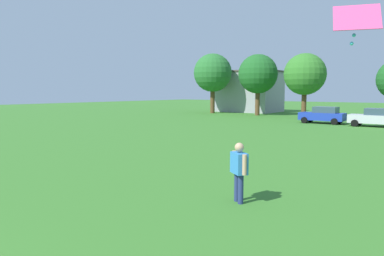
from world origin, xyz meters
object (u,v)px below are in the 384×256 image
Objects in this scene: tree_left at (258,74)px; kite at (356,19)px; parked_car_blue_0 at (323,115)px; adult_bystander at (239,167)px; tree_far_left at (213,73)px; parked_car_silver_1 at (376,117)px; tree_center at (305,74)px.

kite is at bearing -59.38° from tree_left.
parked_car_blue_0 is 0.53× the size of tree_left.
adult_bystander is 38.64m from tree_left.
tree_far_left is at bearing 176.85° from tree_left.
parked_car_silver_1 is 0.56× the size of tree_center.
tree_center is (-10.03, 33.16, 4.15)m from adult_bystander.
tree_far_left reaches higher than kite.
tree_center reaches higher than parked_car_blue_0.
adult_bystander is 5.15m from kite.
adult_bystander is 34.89m from tree_center.
tree_left reaches higher than adult_bystander.
tree_far_left reaches higher than adult_bystander.
tree_far_left is 1.13× the size of tree_center.
tree_center is at bearing -6.98° from tree_far_left.
kite is 25.80m from parked_car_silver_1.
parked_car_silver_1 is at bearing 128.02° from adult_bystander.
parked_car_blue_0 is at bearing -54.95° from tree_center.
parked_car_blue_0 is (-8.61, 25.74, -4.30)m from kite.
parked_car_silver_1 is 0.49× the size of tree_far_left.
adult_bystander is at bearing -73.17° from tree_center.
tree_far_left is 7.54m from tree_left.
tree_far_left is at bearing 173.02° from tree_center.
kite is at bearing -50.97° from tree_far_left.
kite is at bearing 68.30° from adult_bystander.
kite reaches higher than parked_car_blue_0.
kite reaches higher than parked_car_silver_1.
parked_car_blue_0 is 8.25m from tree_center.
adult_bystander is 1.34× the size of kite.
tree_left is (-15.69, 7.66, 4.61)m from parked_car_silver_1.
kite reaches higher than adult_bystander.
tree_far_left is at bearing -19.18° from parked_car_silver_1.
tree_left is at bearing 120.62° from kite.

